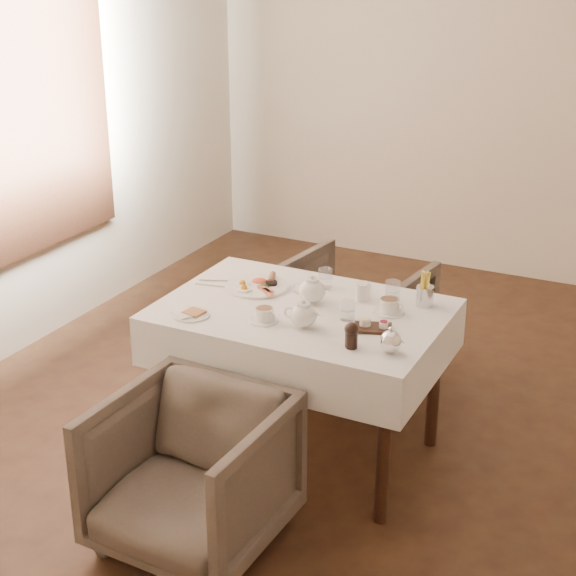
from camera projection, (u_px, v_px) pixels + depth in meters
The scene contains 21 objects.
room at pixel (0, 79), 4.75m from camera, with size 5.00×5.00×5.00m.
table at pixel (302, 331), 4.04m from camera, with size 1.28×0.88×0.75m.
armchair_near at pixel (191, 474), 3.54m from camera, with size 0.69×0.71×0.64m, color #50433A.
armchair_far at pixel (350, 321), 4.86m from camera, with size 0.73×0.75×0.68m, color #50433A.
breakfast_plate at pixel (258, 285), 4.23m from camera, with size 0.31×0.31×0.04m.
side_plate at pixel (190, 314), 3.92m from camera, with size 0.18×0.16×0.02m.
teapot_centre at pixel (312, 289), 4.03m from camera, with size 0.17×0.13×0.14m, color white, non-canonical shape.
teapot_front at pixel (303, 313), 3.78m from camera, with size 0.16×0.12×0.13m, color white, non-canonical shape.
creamer at pixel (363, 291), 4.08m from camera, with size 0.07×0.07×0.08m, color white.
teacup_near at pixel (264, 315), 3.85m from camera, with size 0.13×0.13×0.06m.
teacup_far at pixel (389, 307), 3.94m from camera, with size 0.14×0.14×0.07m.
glass_left at pixel (325, 278), 4.22m from camera, with size 0.07×0.07×0.09m, color silver.
glass_mid at pixel (348, 310), 3.87m from camera, with size 0.06×0.06×0.09m, color silver.
glass_right at pixel (393, 291), 4.06m from camera, with size 0.07×0.07×0.10m, color silver.
condiment_board at pixel (373, 327), 3.78m from camera, with size 0.19×0.16×0.04m.
pepper_mill_left at pixel (351, 335), 3.61m from camera, with size 0.05×0.05×0.11m, color black, non-canonical shape.
pepper_mill_right at pixel (352, 335), 3.60m from camera, with size 0.06×0.06×0.11m, color black, non-canonical shape.
silver_pot at pixel (391, 340), 3.56m from camera, with size 0.11×0.09×0.12m, color white, non-canonical shape.
fries_cup at pixel (425, 291), 4.00m from camera, with size 0.08×0.08×0.17m.
cutlery_fork at pixel (219, 281), 4.30m from camera, with size 0.02×0.20×0.00m, color silver.
cutlery_knife at pixel (214, 286), 4.24m from camera, with size 0.02×0.19×0.00m, color silver.
Camera 1 is at (1.33, -3.62, 2.35)m, focal length 55.00 mm.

